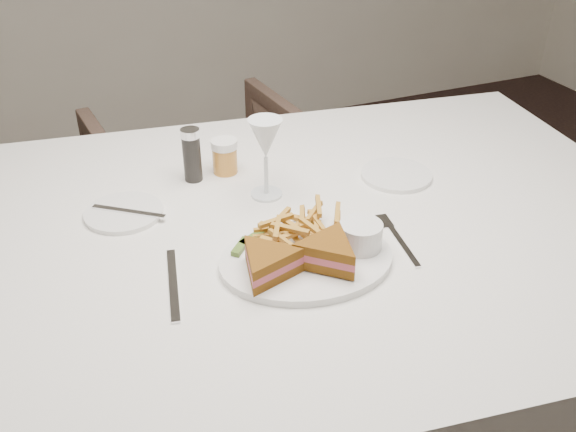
# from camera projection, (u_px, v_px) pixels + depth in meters

# --- Properties ---
(table) EXTENTS (1.76, 1.29, 0.75)m
(table) POSITION_uv_depth(u_px,v_px,m) (280.00, 362.00, 1.48)
(table) COLOR silver
(table) RESTS_ON ground
(chair_far) EXTENTS (0.73, 0.69, 0.69)m
(chair_far) POSITION_uv_depth(u_px,v_px,m) (210.00, 195.00, 2.19)
(chair_far) COLOR #4F3B30
(chair_far) RESTS_ON ground
(table_setting) EXTENTS (0.76, 0.61, 0.18)m
(table_setting) POSITION_uv_depth(u_px,v_px,m) (289.00, 221.00, 1.22)
(table_setting) COLOR white
(table_setting) RESTS_ON table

